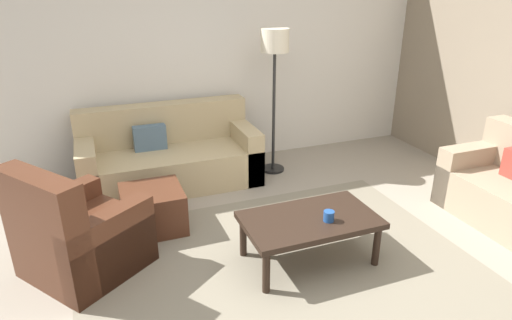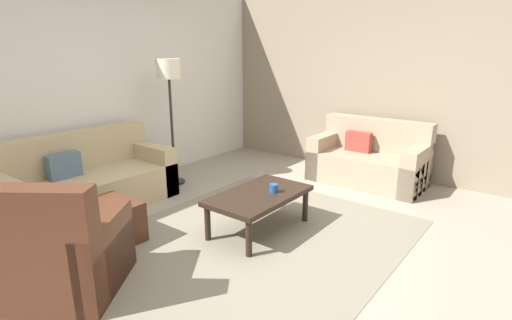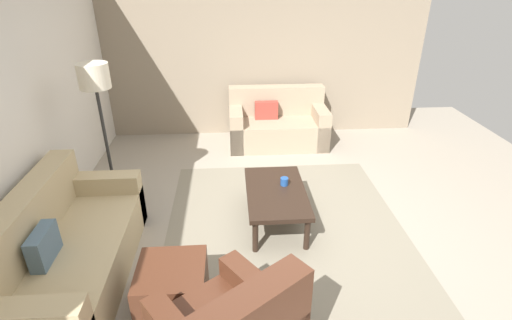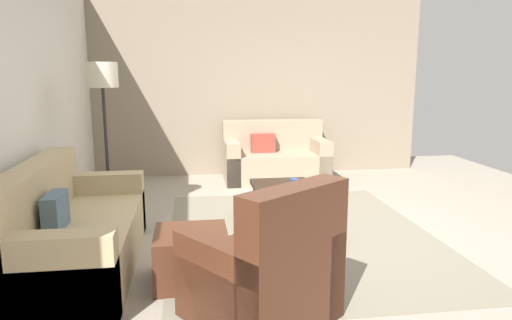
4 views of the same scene
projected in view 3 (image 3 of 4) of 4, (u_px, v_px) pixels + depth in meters
ground_plane at (287, 236)px, 4.15m from camera, size 8.00×8.00×0.00m
stone_feature_panel at (264, 49)px, 6.20m from camera, size 0.12×5.20×2.80m
area_rug at (287, 235)px, 4.14m from camera, size 3.21×2.59×0.01m
couch_main at (61, 256)px, 3.41m from camera, size 1.97×0.89×0.88m
couch_loveseat at (277, 125)px, 6.23m from camera, size 0.81×1.53×0.88m
ottoman at (173, 287)px, 3.21m from camera, size 0.56×0.56×0.40m
coffee_table at (276, 194)px, 4.21m from camera, size 1.10×0.64×0.41m
cup at (284, 181)px, 4.28m from camera, size 0.09×0.09×0.09m
lamp_standing at (97, 92)px, 4.05m from camera, size 0.32×0.32×1.71m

